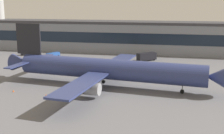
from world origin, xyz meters
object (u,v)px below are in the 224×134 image
follow_me_car (25,53)px  traffic_cone_1 (13,91)px  airliner (106,69)px  fuel_truck (147,56)px  traffic_cone_0 (46,96)px  belt_loader (53,54)px

follow_me_car → traffic_cone_1: bearing=-65.4°
airliner → traffic_cone_1: bearing=-155.7°
follow_me_car → fuel_truck: bearing=-1.3°
traffic_cone_0 → fuel_truck: bearing=68.8°
belt_loader → traffic_cone_1: size_ratio=10.93×
fuel_truck → traffic_cone_0: (-21.06, -54.22, -1.52)m
follow_me_car → fuel_truck: size_ratio=0.58×
belt_loader → traffic_cone_0: belt_loader is taller
airliner → belt_loader: airliner is taller
fuel_truck → traffic_cone_1: (-31.75, -51.98, -1.58)m
airliner → traffic_cone_0: 19.09m
traffic_cone_0 → belt_loader: bearing=111.1°
belt_loader → follow_me_car: 14.33m
belt_loader → traffic_cone_0: bearing=-68.9°
follow_me_car → traffic_cone_0: bearing=-57.7°
airliner → traffic_cone_0: (-13.13, -13.00, -4.80)m
belt_loader → traffic_cone_1: 52.59m
belt_loader → fuel_truck: bearing=0.5°
traffic_cone_0 → airliner: bearing=44.7°
airliner → follow_me_car: size_ratio=13.69×
fuel_truck → traffic_cone_0: 58.19m
follow_me_car → fuel_truck: (56.10, -1.28, 0.79)m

